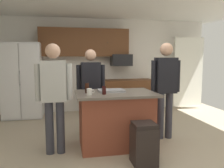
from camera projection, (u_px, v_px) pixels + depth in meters
name	position (u px, v px, depth m)	size (l,w,h in m)	color
floor	(121.00, 146.00, 3.99)	(7.04, 7.04, 0.00)	#B7A88E
back_wall	(98.00, 65.00, 6.56)	(6.40, 0.10, 2.60)	white
french_door_window_panel	(188.00, 72.00, 6.71)	(0.90, 0.06, 2.00)	white
cabinet_run_upper	(85.00, 43.00, 6.21)	(2.40, 0.38, 0.75)	brown
cabinet_run_lower	(121.00, 96.00, 6.47)	(1.80, 0.63, 0.90)	brown
refrigerator	(23.00, 80.00, 5.80)	(0.95, 0.76, 1.89)	white
microwave_over_range	(121.00, 60.00, 6.37)	(0.56, 0.40, 0.32)	black
kitchen_island	(115.00, 119.00, 3.95)	(1.34, 0.93, 0.94)	brown
person_guest_right	(91.00, 85.00, 4.57)	(0.57, 0.22, 1.69)	#4C5166
person_elder_center	(54.00, 91.00, 3.57)	(0.57, 0.23, 1.75)	#383842
person_guest_by_door	(165.00, 84.00, 4.25)	(0.57, 0.24, 1.80)	#383842
glass_pilsner	(87.00, 88.00, 3.81)	(0.06, 0.06, 0.17)	black
glass_short_whisky	(104.00, 90.00, 3.67)	(0.06, 0.06, 0.13)	black
mug_ceramic_white	(90.00, 92.00, 3.60)	(0.13, 0.08, 0.11)	white
serving_tray	(111.00, 91.00, 3.95)	(0.44, 0.30, 0.04)	#B7B7BC
trash_bin	(144.00, 144.00, 3.29)	(0.34, 0.34, 0.61)	black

